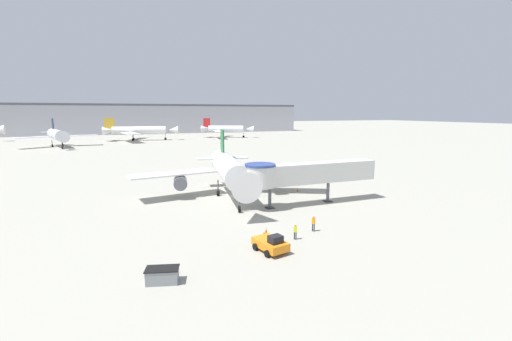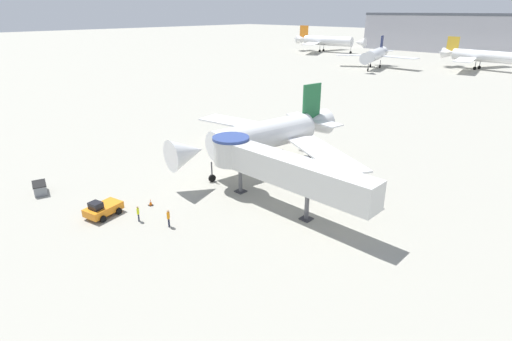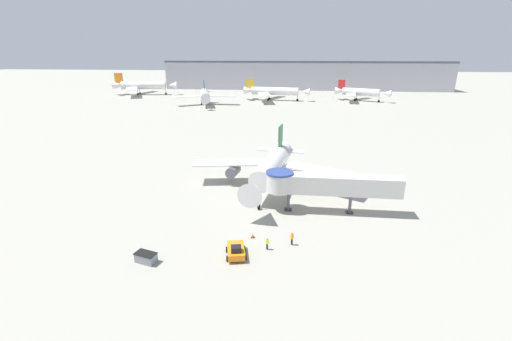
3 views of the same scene
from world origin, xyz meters
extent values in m
plane|color=#9E9B8E|center=(0.00, 0.00, 0.00)|extent=(800.00, 800.00, 0.00)
cylinder|color=white|center=(0.14, -1.14, 4.36)|extent=(5.85, 15.23, 3.64)
cone|color=white|center=(-1.51, -11.90, 4.36)|extent=(4.20, 4.50, 3.64)
cone|color=white|center=(1.47, 7.45, 4.36)|extent=(4.42, 5.94, 3.64)
cube|color=white|center=(-7.79, 2.62, 3.72)|extent=(13.64, 5.96, 0.22)
cube|color=white|center=(8.84, 0.06, 3.72)|extent=(13.53, 9.41, 0.22)
cube|color=#1E6638|center=(1.42, 7.18, 7.63)|extent=(0.72, 3.16, 4.73)
cube|color=white|center=(1.51, 7.72, 4.99)|extent=(9.20, 3.55, 0.18)
cylinder|color=#565960|center=(-6.88, 1.55, 2.47)|extent=(2.46, 3.43, 2.00)
cylinder|color=#565960|center=(7.66, -0.68, 2.47)|extent=(2.46, 3.43, 2.00)
cylinder|color=#4C4C51|center=(-1.04, -8.82, 1.50)|extent=(0.18, 0.18, 2.09)
cylinder|color=black|center=(-1.04, -8.82, 0.45)|extent=(0.39, 0.93, 0.90)
cylinder|color=#4C4C51|center=(-1.19, 0.94, 1.50)|extent=(0.22, 0.22, 2.09)
cylinder|color=black|center=(-1.19, 0.94, 0.45)|extent=(0.53, 0.95, 0.90)
cylinder|color=#4C4C51|center=(2.04, 0.44, 1.50)|extent=(0.22, 0.22, 2.09)
cylinder|color=black|center=(2.04, 0.44, 0.45)|extent=(0.53, 0.95, 0.90)
cube|color=silver|center=(10.97, -8.45, 4.50)|extent=(17.86, 2.61, 2.80)
cylinder|color=silver|center=(2.04, -8.45, 4.50)|extent=(3.90, 3.90, 2.80)
cylinder|color=navy|center=(2.04, -8.45, 6.05)|extent=(4.10, 4.09, 0.30)
cylinder|color=#56565B|center=(3.47, -8.45, 1.55)|extent=(0.44, 0.44, 3.10)
cube|color=#333338|center=(3.47, -8.45, 0.06)|extent=(1.10, 1.10, 0.12)
cylinder|color=#56565B|center=(12.76, -8.45, 1.55)|extent=(0.44, 0.44, 3.10)
cube|color=#333338|center=(12.76, -8.45, 0.06)|extent=(1.10, 1.10, 0.12)
cube|color=orange|center=(-2.43, -21.84, 0.71)|extent=(2.71, 3.85, 0.76)
cube|color=black|center=(-2.26, -22.61, 1.43)|extent=(1.39, 1.22, 0.68)
cylinder|color=black|center=(-3.22, -23.00, 0.33)|extent=(0.45, 0.71, 0.65)
cylinder|color=black|center=(-1.22, -22.56, 0.33)|extent=(0.45, 0.71, 0.65)
cylinder|color=black|center=(-3.63, -21.12, 0.33)|extent=(0.45, 0.71, 0.65)
cylinder|color=black|center=(-1.63, -20.68, 0.33)|extent=(0.45, 0.71, 0.65)
cube|color=gray|center=(-12.59, -24.29, 0.55)|extent=(2.64, 1.89, 1.09)
cube|color=black|center=(-12.59, -24.29, 1.13)|extent=(2.80, 2.00, 0.08)
cube|color=black|center=(11.90, -0.87, 0.02)|extent=(0.39, 0.39, 0.04)
cone|color=orange|center=(11.90, -0.87, 0.35)|extent=(0.27, 0.27, 0.61)
cylinder|color=white|center=(11.90, -0.87, 0.42)|extent=(0.15, 0.15, 0.07)
cube|color=black|center=(-0.94, -17.40, 0.02)|extent=(0.46, 0.46, 0.04)
cone|color=orange|center=(-0.94, -17.40, 0.40)|extent=(0.32, 0.32, 0.72)
cylinder|color=white|center=(-0.94, -17.40, 0.49)|extent=(0.18, 0.18, 0.09)
cylinder|color=#1E2338|center=(1.11, -20.01, 0.40)|extent=(0.12, 0.12, 0.79)
cylinder|color=#1E2338|center=(1.24, -20.12, 0.40)|extent=(0.12, 0.12, 0.79)
cube|color=#D1E019|center=(1.17, -20.06, 1.11)|extent=(0.36, 0.34, 0.63)
sphere|color=tan|center=(1.17, -20.06, 1.53)|extent=(0.21, 0.21, 0.21)
cylinder|color=#1E2338|center=(4.13, -18.57, 0.43)|extent=(0.13, 0.13, 0.87)
cylinder|color=#1E2338|center=(4.25, -18.70, 0.43)|extent=(0.13, 0.13, 0.87)
cube|color=orange|center=(4.19, -18.64, 1.21)|extent=(0.38, 0.39, 0.68)
sphere|color=tan|center=(4.19, -18.64, 1.67)|extent=(0.23, 0.23, 0.23)
cylinder|color=silver|center=(-36.44, 95.73, 4.63)|extent=(8.27, 17.29, 3.79)
cone|color=silver|center=(-33.15, 84.14, 4.63)|extent=(4.79, 5.05, 3.79)
cone|color=silver|center=(-39.11, 105.14, 4.63)|extent=(5.20, 6.51, 3.79)
cube|color=silver|center=(-44.84, 95.86, 3.96)|extent=(12.59, 10.40, 0.22)
cube|color=silver|center=(-29.37, 100.26, 3.96)|extent=(12.44, 4.74, 0.22)
cube|color=#141E4C|center=(-39.03, 104.86, 8.04)|extent=(1.18, 3.41, 4.93)
cube|color=silver|center=(-39.19, 105.41, 5.29)|extent=(8.70, 4.63, 0.18)
cylinder|color=#4C4C51|center=(-34.06, 87.36, 1.64)|extent=(0.18, 0.18, 2.18)
cylinder|color=black|center=(-34.06, 87.36, 0.55)|extent=(0.55, 1.13, 1.10)
cylinder|color=#4C4C51|center=(-38.66, 97.30, 1.64)|extent=(0.22, 0.22, 2.18)
cylinder|color=black|center=(-38.66, 97.30, 0.55)|extent=(0.69, 1.17, 1.10)
cylinder|color=#4C4C51|center=(-35.38, 98.23, 1.64)|extent=(0.22, 0.22, 2.18)
cylinder|color=black|center=(-35.38, 98.23, 0.55)|extent=(0.69, 1.17, 1.10)
cylinder|color=silver|center=(36.02, 120.00, 4.38)|extent=(17.72, 10.70, 3.56)
cone|color=silver|center=(47.20, 114.85, 4.38)|extent=(5.04, 4.87, 3.56)
cone|color=silver|center=(26.77, 124.25, 4.38)|extent=(6.34, 5.46, 3.56)
cube|color=silver|center=(30.48, 113.81, 3.75)|extent=(5.74, 12.72, 0.22)
cube|color=silver|center=(37.11, 128.22, 3.75)|extent=(11.53, 11.98, 0.22)
cube|color=#B21E1E|center=(27.01, 124.13, 7.58)|extent=(3.30, 1.69, 4.63)
cube|color=silver|center=(26.53, 124.36, 5.00)|extent=(5.73, 8.63, 0.18)
cylinder|color=#4C4C51|center=(44.21, 116.23, 1.57)|extent=(0.18, 0.18, 2.05)
cylinder|color=black|center=(44.21, 116.23, 0.55)|extent=(1.11, 0.70, 1.10)
cylinder|color=#4C4C51|center=(33.32, 119.47, 1.57)|extent=(0.22, 0.22, 2.05)
cylinder|color=black|center=(33.32, 119.47, 0.55)|extent=(1.17, 0.82, 1.10)
cylinder|color=#4C4C51|center=(34.66, 122.38, 1.57)|extent=(0.22, 0.22, 2.05)
cylinder|color=black|center=(34.66, 122.38, 0.55)|extent=(1.17, 0.82, 1.10)
cylinder|color=white|center=(-6.34, 117.56, 4.59)|extent=(23.77, 6.70, 3.76)
cone|color=white|center=(8.84, 115.62, 4.59)|extent=(4.58, 4.25, 3.76)
cone|color=white|center=(-19.29, 119.21, 4.59)|extent=(6.07, 4.44, 3.76)
cube|color=white|center=(-10.68, 108.32, 3.93)|extent=(8.15, 16.39, 0.22)
cube|color=white|center=(-8.22, 127.59, 3.93)|extent=(11.50, 16.44, 0.22)
cube|color=gold|center=(-19.01, 119.18, 7.97)|extent=(4.32, 0.78, 4.88)
cube|color=white|center=(-19.57, 119.25, 5.25)|extent=(4.35, 10.95, 0.18)
cylinder|color=#4C4C51|center=(5.05, 116.11, 1.63)|extent=(0.18, 0.18, 2.16)
cylinder|color=black|center=(5.05, 116.11, 0.55)|extent=(1.12, 0.40, 1.10)
cylinder|color=#4C4C51|center=(-9.47, 116.25, 1.63)|extent=(0.22, 0.22, 2.16)
cylinder|color=black|center=(-9.47, 116.25, 0.55)|extent=(1.14, 0.54, 1.10)
cylinder|color=#4C4C51|center=(-9.04, 119.61, 1.63)|extent=(0.22, 0.22, 2.16)
cylinder|color=black|center=(-9.04, 119.61, 0.55)|extent=(1.14, 0.54, 1.10)
cube|color=#A8A8B2|center=(9.33, 175.00, 8.31)|extent=(179.20, 20.22, 16.62)
cube|color=#4C515B|center=(9.33, 175.00, 17.22)|extent=(179.20, 20.62, 1.20)
camera|label=1|loc=(-14.98, -49.71, 12.95)|focal=24.00mm
camera|label=2|loc=(33.19, -36.92, 19.20)|focal=28.00mm
camera|label=3|loc=(3.94, -56.74, 23.15)|focal=24.00mm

